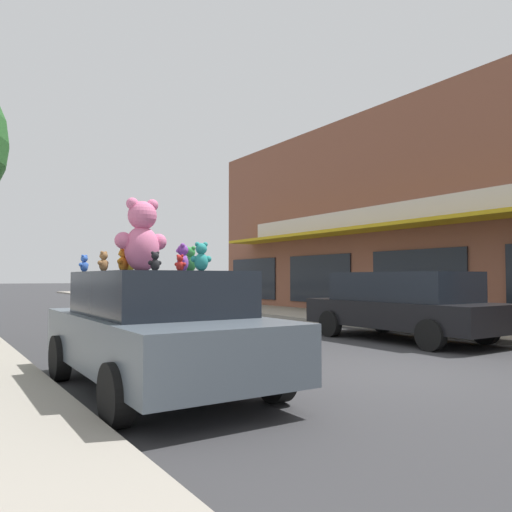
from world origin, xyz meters
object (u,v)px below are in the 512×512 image
at_px(teddy_bear_green, 190,260).
at_px(teddy_bear_yellow, 129,259).
at_px(teddy_bear_red, 180,263).
at_px(teddy_bear_black, 155,262).
at_px(teddy_bear_orange, 123,260).
at_px(teddy_bear_giant, 142,236).
at_px(teddy_bear_brown, 104,262).
at_px(teddy_bear_teal, 201,257).
at_px(teddy_bear_purple, 183,258).
at_px(plush_art_car, 158,328).
at_px(parked_car_far_center, 403,304).
at_px(teddy_bear_blue, 84,264).

distance_m(teddy_bear_green, teddy_bear_yellow, 0.87).
bearing_deg(teddy_bear_red, teddy_bear_black, 67.67).
bearing_deg(teddy_bear_red, teddy_bear_orange, -7.99).
distance_m(teddy_bear_giant, teddy_bear_red, 0.73).
bearing_deg(teddy_bear_brown, teddy_bear_yellow, -173.18).
distance_m(teddy_bear_green, teddy_bear_teal, 0.99).
xyz_separation_m(teddy_bear_teal, teddy_bear_brown, (-0.88, 0.99, -0.04)).
bearing_deg(teddy_bear_purple, plush_art_car, -63.17).
bearing_deg(teddy_bear_black, parked_car_far_center, -166.39).
bearing_deg(teddy_bear_giant, parked_car_far_center, -166.75).
bearing_deg(teddy_bear_orange, teddy_bear_teal, 71.44).
bearing_deg(parked_car_far_center, teddy_bear_yellow, -171.74).
xyz_separation_m(plush_art_car, teddy_bear_black, (-0.23, -0.45, 0.84)).
bearing_deg(teddy_bear_red, teddy_bear_green, -77.24).
height_order(plush_art_car, teddy_bear_yellow, teddy_bear_yellow).
xyz_separation_m(plush_art_car, teddy_bear_giant, (-0.14, 0.23, 1.19)).
xyz_separation_m(teddy_bear_yellow, teddy_bear_blue, (-0.52, 0.33, -0.07)).
bearing_deg(teddy_bear_purple, teddy_bear_brown, -76.30).
bearing_deg(teddy_bear_yellow, parked_car_far_center, -162.83).
bearing_deg(teddy_bear_green, teddy_bear_red, 108.89).
distance_m(teddy_bear_green, teddy_bear_orange, 0.90).
bearing_deg(plush_art_car, teddy_bear_black, -115.66).
height_order(teddy_bear_teal, parked_car_far_center, teddy_bear_teal).
relative_size(plush_art_car, teddy_bear_brown, 16.51).
distance_m(plush_art_car, teddy_bear_green, 1.07).
relative_size(teddy_bear_green, teddy_bear_purple, 0.95).
relative_size(teddy_bear_green, teddy_bear_teal, 1.03).
bearing_deg(teddy_bear_black, teddy_bear_purple, -145.55).
distance_m(teddy_bear_yellow, teddy_bear_purple, 0.87).
relative_size(teddy_bear_yellow, teddy_bear_blue, 1.59).
height_order(teddy_bear_teal, teddy_bear_black, teddy_bear_teal).
xyz_separation_m(teddy_bear_orange, parked_car_far_center, (7.03, 1.28, -0.83)).
distance_m(plush_art_car, teddy_bear_red, 0.91).
bearing_deg(teddy_bear_brown, parked_car_far_center, 154.26).
bearing_deg(teddy_bear_orange, teddy_bear_black, 52.09).
relative_size(teddy_bear_giant, teddy_bear_purple, 2.57).
bearing_deg(parked_car_far_center, teddy_bear_orange, -169.69).
bearing_deg(teddy_bear_giant, teddy_bear_yellow, -87.70).
xyz_separation_m(teddy_bear_yellow, teddy_bear_purple, (0.49, -0.72, -0.00)).
height_order(teddy_bear_giant, teddy_bear_green, teddy_bear_giant).
distance_m(teddy_bear_teal, teddy_bear_brown, 1.32).
relative_size(teddy_bear_green, teddy_bear_black, 1.52).
xyz_separation_m(teddy_bear_yellow, teddy_bear_teal, (0.39, -1.46, -0.02)).
height_order(teddy_bear_teal, teddy_bear_blue, teddy_bear_teal).
distance_m(teddy_bear_red, teddy_bear_black, 0.40).
bearing_deg(teddy_bear_blue, teddy_bear_brown, 57.31).
distance_m(teddy_bear_giant, teddy_bear_orange, 0.41).
xyz_separation_m(plush_art_car, teddy_bear_orange, (-0.32, 0.43, 0.88)).
bearing_deg(teddy_bear_blue, teddy_bear_orange, 84.69).
bearing_deg(teddy_bear_red, teddy_bear_teal, 151.00).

